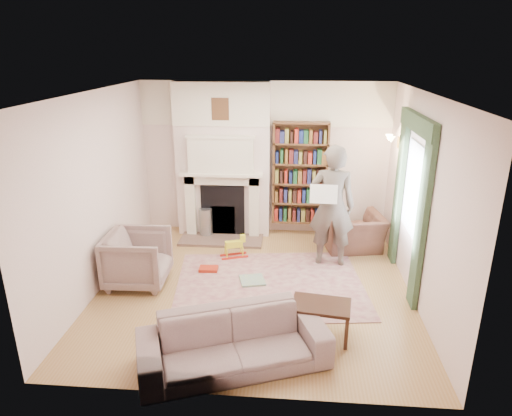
# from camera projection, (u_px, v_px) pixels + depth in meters

# --- Properties ---
(floor) EXTENTS (4.50, 4.50, 0.00)m
(floor) POSITION_uv_depth(u_px,v_px,m) (255.00, 287.00, 6.76)
(floor) COLOR olive
(floor) RESTS_ON ground
(ceiling) EXTENTS (4.50, 4.50, 0.00)m
(ceiling) POSITION_uv_depth(u_px,v_px,m) (254.00, 93.00, 5.82)
(ceiling) COLOR white
(ceiling) RESTS_ON wall_back
(wall_back) EXTENTS (4.50, 0.00, 4.50)m
(wall_back) POSITION_uv_depth(u_px,v_px,m) (265.00, 159.00, 8.40)
(wall_back) COLOR #F2DDD2
(wall_back) RESTS_ON floor
(wall_front) EXTENTS (4.50, 0.00, 4.50)m
(wall_front) POSITION_uv_depth(u_px,v_px,m) (234.00, 273.00, 4.18)
(wall_front) COLOR #F2DDD2
(wall_front) RESTS_ON floor
(wall_left) EXTENTS (0.00, 4.50, 4.50)m
(wall_left) POSITION_uv_depth(u_px,v_px,m) (97.00, 193.00, 6.46)
(wall_left) COLOR #F2DDD2
(wall_left) RESTS_ON floor
(wall_right) EXTENTS (0.00, 4.50, 4.50)m
(wall_right) POSITION_uv_depth(u_px,v_px,m) (421.00, 201.00, 6.11)
(wall_right) COLOR #F2DDD2
(wall_right) RESTS_ON floor
(fireplace) EXTENTS (1.70, 0.58, 2.80)m
(fireplace) POSITION_uv_depth(u_px,v_px,m) (223.00, 162.00, 8.28)
(fireplace) COLOR #F2DDD2
(fireplace) RESTS_ON floor
(bookcase) EXTENTS (1.00, 0.24, 1.85)m
(bookcase) POSITION_uv_depth(u_px,v_px,m) (300.00, 174.00, 8.30)
(bookcase) COLOR brown
(bookcase) RESTS_ON floor
(window) EXTENTS (0.02, 0.90, 1.30)m
(window) POSITION_uv_depth(u_px,v_px,m) (413.00, 189.00, 6.47)
(window) COLOR silver
(window) RESTS_ON wall_right
(curtain_left) EXTENTS (0.07, 0.32, 2.40)m
(curtain_left) POSITION_uv_depth(u_px,v_px,m) (422.00, 223.00, 5.90)
(curtain_left) COLOR #2B412A
(curtain_left) RESTS_ON floor
(curtain_right) EXTENTS (0.07, 0.32, 2.40)m
(curtain_right) POSITION_uv_depth(u_px,v_px,m) (399.00, 191.00, 7.22)
(curtain_right) COLOR #2B412A
(curtain_right) RESTS_ON floor
(pelmet) EXTENTS (0.09, 1.70, 0.24)m
(pelmet) POSITION_uv_depth(u_px,v_px,m) (418.00, 123.00, 6.17)
(pelmet) COLOR #2B412A
(pelmet) RESTS_ON wall_right
(wall_sconce) EXTENTS (0.20, 0.24, 0.24)m
(wall_sconce) POSITION_uv_depth(u_px,v_px,m) (387.00, 142.00, 7.37)
(wall_sconce) COLOR gold
(wall_sconce) RESTS_ON wall_right
(rug) EXTENTS (2.99, 2.43, 0.01)m
(rug) POSITION_uv_depth(u_px,v_px,m) (270.00, 284.00, 6.82)
(rug) COLOR #BCA48E
(rug) RESTS_ON floor
(armchair_reading) EXTENTS (1.12, 1.02, 0.63)m
(armchair_reading) POSITION_uv_depth(u_px,v_px,m) (353.00, 232.00, 7.92)
(armchair_reading) COLOR #462B25
(armchair_reading) RESTS_ON floor
(armchair_left) EXTENTS (0.91, 0.89, 0.81)m
(armchair_left) POSITION_uv_depth(u_px,v_px,m) (138.00, 259.00, 6.73)
(armchair_left) COLOR gray
(armchair_left) RESTS_ON floor
(sofa) EXTENTS (2.22, 1.48, 0.60)m
(sofa) POSITION_uv_depth(u_px,v_px,m) (234.00, 342.00, 5.00)
(sofa) COLOR gray
(sofa) RESTS_ON floor
(man_reading) EXTENTS (0.74, 0.51, 1.97)m
(man_reading) POSITION_uv_depth(u_px,v_px,m) (332.00, 206.00, 7.17)
(man_reading) COLOR #5C5249
(man_reading) RESTS_ON floor
(newspaper) EXTENTS (0.42, 0.14, 0.28)m
(newspaper) POSITION_uv_depth(u_px,v_px,m) (324.00, 194.00, 6.91)
(newspaper) COLOR silver
(newspaper) RESTS_ON man_reading
(coffee_table) EXTENTS (0.76, 0.55, 0.45)m
(coffee_table) POSITION_uv_depth(u_px,v_px,m) (320.00, 320.00, 5.53)
(coffee_table) COLOR #331B12
(coffee_table) RESTS_ON floor
(paraffin_heater) EXTENTS (0.28, 0.28, 0.55)m
(paraffin_heater) POSITION_uv_depth(u_px,v_px,m) (206.00, 223.00, 8.46)
(paraffin_heater) COLOR #97999E
(paraffin_heater) RESTS_ON floor
(rocking_horse) EXTENTS (0.49, 0.32, 0.40)m
(rocking_horse) POSITION_uv_depth(u_px,v_px,m) (234.00, 247.00, 7.63)
(rocking_horse) COLOR yellow
(rocking_horse) RESTS_ON rug
(board_game) EXTENTS (0.44, 0.44, 0.03)m
(board_game) POSITION_uv_depth(u_px,v_px,m) (252.00, 280.00, 6.88)
(board_game) COLOR #CBD34A
(board_game) RESTS_ON rug
(game_box_lid) EXTENTS (0.30, 0.20, 0.05)m
(game_box_lid) POSITION_uv_depth(u_px,v_px,m) (209.00, 269.00, 7.22)
(game_box_lid) COLOR #A22512
(game_box_lid) RESTS_ON rug
(comic_annuals) EXTENTS (0.78, 0.31, 0.02)m
(comic_annuals) POSITION_uv_depth(u_px,v_px,m) (272.00, 302.00, 6.31)
(comic_annuals) COLOR red
(comic_annuals) RESTS_ON rug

